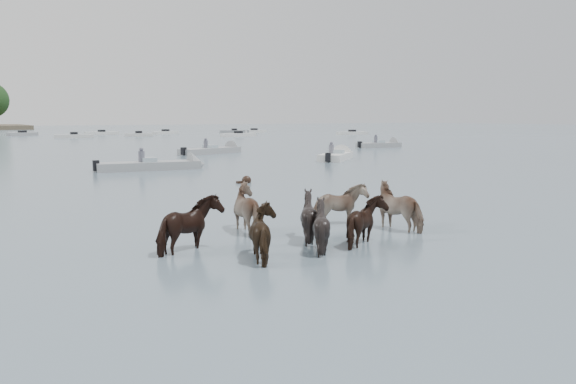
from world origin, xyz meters
TOP-DOWN VIEW (x-y plane):
  - ground at (0.00, 0.00)m, footprint 400.00×400.00m
  - pony_herd at (-1.09, 0.63)m, footprint 7.95×4.52m
  - swimming_pony at (3.16, 12.39)m, footprint 0.72×0.44m
  - motorboat_b at (2.16, 21.10)m, footprint 6.53×2.29m
  - motorboat_c at (11.10, 33.18)m, footprint 6.56×3.86m
  - motorboat_d at (15.75, 22.25)m, footprint 4.97×4.66m
  - motorboat_e at (29.41, 32.86)m, footprint 5.16×2.11m
  - distant_flotilla at (0.49, 74.94)m, footprint 105.29×28.62m

SIDE VIEW (x-z plane):
  - ground at x=0.00m, z-range 0.00..0.00m
  - swimming_pony at x=3.16m, z-range -0.12..0.32m
  - motorboat_c at x=11.10m, z-range -0.74..1.18m
  - motorboat_b at x=2.16m, z-range -0.74..1.18m
  - motorboat_d at x=15.75m, z-range -0.73..1.19m
  - motorboat_e at x=29.41m, z-range -0.73..1.19m
  - distant_flotilla at x=0.49m, z-range -0.21..0.72m
  - pony_herd at x=-1.09m, z-range -0.23..1.26m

